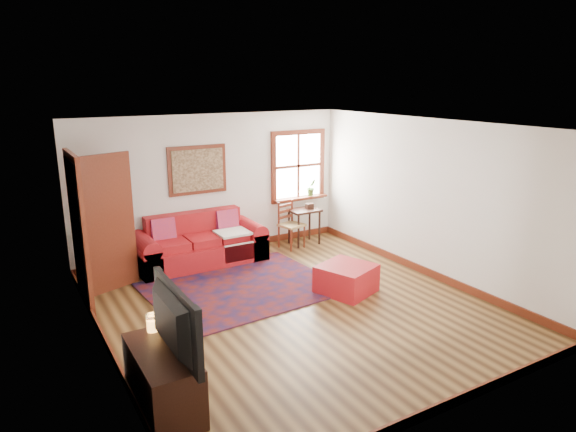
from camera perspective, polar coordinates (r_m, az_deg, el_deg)
ground at (r=7.26m, az=0.57°, el=-10.02°), size 5.50×5.50×0.00m
room_envelope at (r=6.75m, az=0.53°, el=2.85°), size 5.04×5.54×2.52m
window at (r=9.98m, az=1.34°, el=4.81°), size 1.18×0.20×1.38m
doorway at (r=7.78m, az=-20.59°, el=-0.91°), size 0.89×1.08×2.14m
framed_artwork at (r=9.04m, az=-10.01°, el=5.06°), size 1.05×0.07×0.85m
persian_rug at (r=7.89m, az=-5.15°, el=-7.92°), size 2.83×2.33×0.02m
red_leather_sofa at (r=8.93m, az=-9.75°, el=-3.44°), size 2.18×0.90×0.85m
red_ottoman at (r=7.70m, az=6.50°, el=-6.94°), size 0.93×0.93×0.41m
side_table at (r=9.76m, az=1.82°, el=0.05°), size 0.57×0.43×0.68m
ladder_back_chair at (r=9.59m, az=0.19°, el=-0.77°), size 0.49×0.48×0.87m
media_cabinet at (r=5.26m, az=-13.71°, el=-17.23°), size 0.49×1.09×0.60m
television at (r=4.87m, az=-13.55°, el=-11.48°), size 0.15×1.16×0.67m
candle_hurricane at (r=5.46m, az=-14.85°, el=-11.44°), size 0.12×0.12×0.18m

